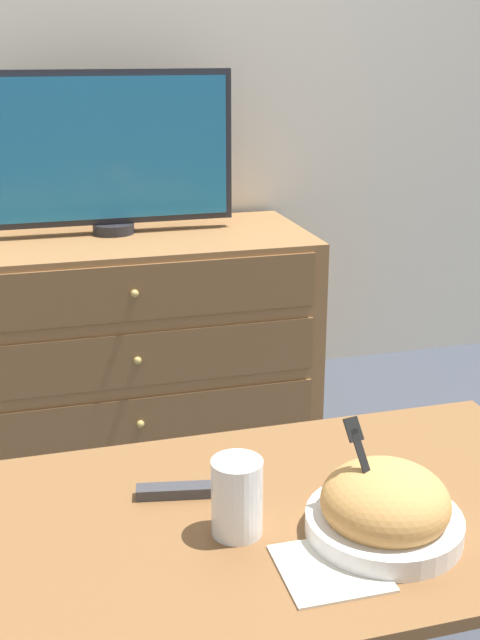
{
  "coord_description": "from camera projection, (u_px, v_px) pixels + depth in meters",
  "views": [
    {
      "loc": [
        -0.22,
        -2.77,
        1.19
      ],
      "look_at": [
        0.16,
        -1.4,
        0.7
      ],
      "focal_mm": 45.0,
      "sensor_mm": 36.0,
      "label": 1
    }
  ],
  "objects": [
    {
      "name": "tv",
      "position": [
        109.0,
        151.0,
        2.47
      ],
      "size": [
        0.77,
        0.13,
        0.5
      ],
      "color": "#232328",
      "rests_on": "dresser"
    },
    {
      "name": "takeout_bowl",
      "position": [
        385.0,
        509.0,
        1.18
      ],
      "size": [
        0.23,
        0.23,
        0.17
      ],
      "color": "silver",
      "rests_on": "coffee_table"
    },
    {
      "name": "coffee_table",
      "position": [
        280.0,
        552.0,
        1.26
      ],
      "size": [
        1.02,
        0.58,
        0.5
      ],
      "color": "brown",
      "rests_on": "ground_plane"
    },
    {
      "name": "remote_control",
      "position": [
        177.0,
        491.0,
        1.29
      ],
      "size": [
        0.13,
        0.05,
        0.02
      ],
      "color": "#38383D",
      "rests_on": "coffee_table"
    },
    {
      "name": "dresser",
      "position": [
        125.0,
        330.0,
        2.6
      ],
      "size": [
        1.19,
        0.56,
        0.62
      ],
      "color": "olive",
      "rests_on": "ground_plane"
    },
    {
      "name": "drink_cup",
      "position": [
        237.0,
        502.0,
        1.18
      ],
      "size": [
        0.08,
        0.08,
        0.12
      ],
      "color": "beige",
      "rests_on": "coffee_table"
    },
    {
      "name": "ground_plane",
      "position": [
        97.0,
        384.0,
        2.96
      ],
      "size": [
        12.0,
        12.0,
        0.0
      ],
      "primitive_type": "plane",
      "color": "#383D47"
    },
    {
      "name": "napkin",
      "position": [
        330.0,
        568.0,
        1.11
      ],
      "size": [
        0.14,
        0.14,
        0.0
      ],
      "color": "silver",
      "rests_on": "coffee_table"
    },
    {
      "name": "wall_back",
      "position": [
        73.0,
        8.0,
        2.56
      ],
      "size": [
        12.0,
        0.05,
        2.6
      ],
      "color": "silver",
      "rests_on": "ground_plane"
    }
  ]
}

